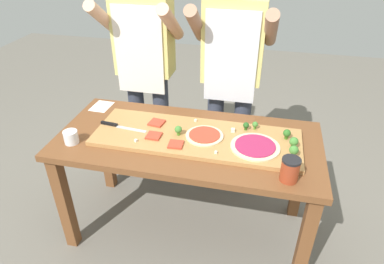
{
  "coord_description": "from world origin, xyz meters",
  "views": [
    {
      "loc": [
        0.4,
        -1.65,
        1.86
      ],
      "look_at": [
        0.04,
        -0.05,
        0.83
      ],
      "focal_mm": 32.04,
      "sensor_mm": 36.0,
      "label": 1
    }
  ],
  "objects_px": {
    "pizza_slice_far_right": "(176,144)",
    "cheese_crumble_d": "(136,141)",
    "pizza_whole_beet_magenta": "(255,146)",
    "broccoli_floret_center_right": "(178,130)",
    "cook_left": "(145,60)",
    "pizza_whole_tomato_red": "(204,136)",
    "broccoli_floret_back_right": "(294,150)",
    "cheese_crumble_a": "(195,120)",
    "flour_cup": "(71,138)",
    "pizza_slice_near_left": "(154,136)",
    "broccoli_floret_center_left": "(246,125)",
    "broccoli_floret_front_mid": "(294,142)",
    "cook_right": "(232,67)",
    "cheese_crumble_c": "(216,152)",
    "sauce_jar": "(290,170)",
    "recipe_note": "(102,106)",
    "cheese_crumble_b": "(233,130)",
    "broccoli_floret_front_left": "(255,125)",
    "prep_table": "(188,153)",
    "broccoli_floret_front_right": "(287,133)",
    "pizza_slice_near_right": "(157,123)"
  },
  "relations": [
    {
      "from": "cheese_crumble_d",
      "to": "cook_right",
      "type": "bearing_deg",
      "value": 57.44
    },
    {
      "from": "broccoli_floret_front_left",
      "to": "cheese_crumble_d",
      "type": "bearing_deg",
      "value": -156.02
    },
    {
      "from": "pizza_slice_near_left",
      "to": "sauce_jar",
      "type": "bearing_deg",
      "value": -14.08
    },
    {
      "from": "cook_left",
      "to": "cook_right",
      "type": "bearing_deg",
      "value": 0.0
    },
    {
      "from": "pizza_slice_near_right",
      "to": "sauce_jar",
      "type": "height_order",
      "value": "sauce_jar"
    },
    {
      "from": "broccoli_floret_front_left",
      "to": "cook_left",
      "type": "bearing_deg",
      "value": 153.67
    },
    {
      "from": "pizza_slice_near_left",
      "to": "cheese_crumble_a",
      "type": "height_order",
      "value": "cheese_crumble_a"
    },
    {
      "from": "prep_table",
      "to": "pizza_slice_near_right",
      "type": "bearing_deg",
      "value": 159.93
    },
    {
      "from": "pizza_whole_beet_magenta",
      "to": "cook_right",
      "type": "bearing_deg",
      "value": 109.93
    },
    {
      "from": "pizza_slice_near_left",
      "to": "cheese_crumble_b",
      "type": "xyz_separation_m",
      "value": [
        0.44,
        0.16,
        0.0
      ]
    },
    {
      "from": "pizza_whole_tomato_red",
      "to": "broccoli_floret_back_right",
      "type": "bearing_deg",
      "value": -9.83
    },
    {
      "from": "pizza_whole_beet_magenta",
      "to": "cheese_crumble_a",
      "type": "distance_m",
      "value": 0.44
    },
    {
      "from": "pizza_slice_far_right",
      "to": "pizza_slice_near_left",
      "type": "distance_m",
      "value": 0.16
    },
    {
      "from": "pizza_slice_near_right",
      "to": "flour_cup",
      "type": "xyz_separation_m",
      "value": [
        -0.43,
        -0.28,
        0.0
      ]
    },
    {
      "from": "prep_table",
      "to": "pizza_whole_tomato_red",
      "type": "bearing_deg",
      "value": -1.45
    },
    {
      "from": "pizza_slice_near_right",
      "to": "broccoli_floret_back_right",
      "type": "bearing_deg",
      "value": -11.67
    },
    {
      "from": "pizza_whole_tomato_red",
      "to": "pizza_slice_near_right",
      "type": "bearing_deg",
      "value": 165.5
    },
    {
      "from": "cook_left",
      "to": "broccoli_floret_front_mid",
      "type": "bearing_deg",
      "value": -28.31
    },
    {
      "from": "broccoli_floret_center_right",
      "to": "broccoli_floret_back_right",
      "type": "height_order",
      "value": "broccoli_floret_back_right"
    },
    {
      "from": "broccoli_floret_back_right",
      "to": "flour_cup",
      "type": "xyz_separation_m",
      "value": [
        -1.24,
        -0.11,
        -0.03
      ]
    },
    {
      "from": "pizza_whole_beet_magenta",
      "to": "broccoli_floret_center_right",
      "type": "bearing_deg",
      "value": 175.94
    },
    {
      "from": "broccoli_floret_front_right",
      "to": "broccoli_floret_front_left",
      "type": "height_order",
      "value": "broccoli_floret_front_right"
    },
    {
      "from": "broccoli_floret_center_right",
      "to": "recipe_note",
      "type": "height_order",
      "value": "broccoli_floret_center_right"
    },
    {
      "from": "pizza_slice_far_right",
      "to": "cheese_crumble_d",
      "type": "height_order",
      "value": "cheese_crumble_d"
    },
    {
      "from": "pizza_whole_tomato_red",
      "to": "cook_left",
      "type": "bearing_deg",
      "value": 134.29
    },
    {
      "from": "pizza_whole_beet_magenta",
      "to": "cheese_crumble_c",
      "type": "relative_size",
      "value": 20.21
    },
    {
      "from": "cheese_crumble_b",
      "to": "flour_cup",
      "type": "xyz_separation_m",
      "value": [
        -0.9,
        -0.29,
        -0.0
      ]
    },
    {
      "from": "pizza_whole_tomato_red",
      "to": "sauce_jar",
      "type": "height_order",
      "value": "sauce_jar"
    },
    {
      "from": "pizza_whole_tomato_red",
      "to": "broccoli_floret_front_mid",
      "type": "height_order",
      "value": "broccoli_floret_front_mid"
    },
    {
      "from": "pizza_whole_beet_magenta",
      "to": "broccoli_floret_center_left",
      "type": "bearing_deg",
      "value": 111.16
    },
    {
      "from": "pizza_slice_near_left",
      "to": "recipe_note",
      "type": "xyz_separation_m",
      "value": [
        -0.49,
        0.32,
        -0.03
      ]
    },
    {
      "from": "broccoli_floret_front_mid",
      "to": "cook_left",
      "type": "bearing_deg",
      "value": 151.69
    },
    {
      "from": "broccoli_floret_front_mid",
      "to": "cheese_crumble_a",
      "type": "height_order",
      "value": "broccoli_floret_front_mid"
    },
    {
      "from": "broccoli_floret_center_left",
      "to": "cheese_crumble_a",
      "type": "bearing_deg",
      "value": 174.35
    },
    {
      "from": "broccoli_floret_center_left",
      "to": "cheese_crumble_d",
      "type": "distance_m",
      "value": 0.66
    },
    {
      "from": "pizza_slice_near_right",
      "to": "sauce_jar",
      "type": "xyz_separation_m",
      "value": [
        0.79,
        -0.34,
        0.03
      ]
    },
    {
      "from": "pizza_slice_near_left",
      "to": "pizza_slice_near_right",
      "type": "height_order",
      "value": "same"
    },
    {
      "from": "broccoli_floret_center_left",
      "to": "flour_cup",
      "type": "bearing_deg",
      "value": -161.52
    },
    {
      "from": "cheese_crumble_b",
      "to": "cheese_crumble_c",
      "type": "relative_size",
      "value": 1.57
    },
    {
      "from": "prep_table",
      "to": "pizza_slice_near_right",
      "type": "distance_m",
      "value": 0.27
    },
    {
      "from": "broccoli_floret_front_right",
      "to": "broccoli_floret_center_left",
      "type": "xyz_separation_m",
      "value": [
        -0.24,
        0.05,
        -0.01
      ]
    },
    {
      "from": "pizza_whole_beet_magenta",
      "to": "cook_left",
      "type": "relative_size",
      "value": 0.16
    },
    {
      "from": "cheese_crumble_a",
      "to": "recipe_note",
      "type": "bearing_deg",
      "value": 172.06
    },
    {
      "from": "broccoli_floret_front_right",
      "to": "broccoli_floret_front_mid",
      "type": "xyz_separation_m",
      "value": [
        0.04,
        -0.09,
        0.0
      ]
    },
    {
      "from": "pizza_whole_beet_magenta",
      "to": "cheese_crumble_c",
      "type": "xyz_separation_m",
      "value": [
        -0.2,
        -0.1,
        -0.0
      ]
    },
    {
      "from": "flour_cup",
      "to": "recipe_note",
      "type": "distance_m",
      "value": 0.45
    },
    {
      "from": "broccoli_floret_center_right",
      "to": "prep_table",
      "type": "bearing_deg",
      "value": 16.96
    },
    {
      "from": "broccoli_floret_front_left",
      "to": "broccoli_floret_front_mid",
      "type": "height_order",
      "value": "broccoli_floret_front_mid"
    },
    {
      "from": "pizza_slice_near_left",
      "to": "broccoli_floret_back_right",
      "type": "distance_m",
      "value": 0.79
    },
    {
      "from": "flour_cup",
      "to": "cheese_crumble_c",
      "type": "bearing_deg",
      "value": 3.05
    }
  ]
}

